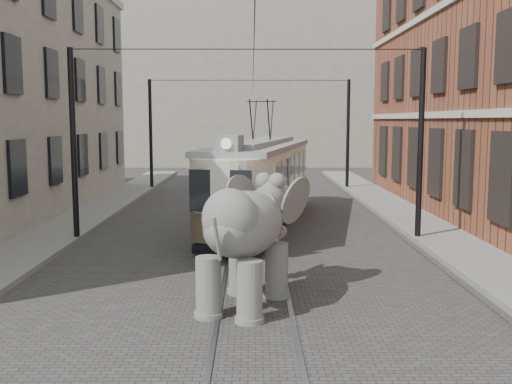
{
  "coord_description": "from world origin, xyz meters",
  "views": [
    {
      "loc": [
        -0.05,
        -12.32,
        3.79
      ],
      "look_at": [
        0.04,
        1.56,
        2.1
      ],
      "focal_mm": 41.31,
      "sensor_mm": 36.0,
      "label": 1
    }
  ],
  "objects": [
    {
      "name": "ground",
      "position": [
        0.0,
        0.0,
        0.0
      ],
      "size": [
        120.0,
        120.0,
        0.0
      ],
      "primitive_type": "plane",
      "color": "#3E3C39"
    },
    {
      "name": "tram_rails",
      "position": [
        0.0,
        0.0,
        0.01
      ],
      "size": [
        1.54,
        80.0,
        0.02
      ],
      "primitive_type": null,
      "color": "slate",
      "rests_on": "ground"
    },
    {
      "name": "distant_block",
      "position": [
        0.0,
        40.0,
        7.0
      ],
      "size": [
        28.0,
        10.0,
        14.0
      ],
      "primitive_type": "cube",
      "color": "gray",
      "rests_on": "ground"
    },
    {
      "name": "catenary",
      "position": [
        -0.2,
        5.0,
        3.0
      ],
      "size": [
        11.0,
        30.2,
        6.0
      ],
      "primitive_type": null,
      "color": "black",
      "rests_on": "ground"
    },
    {
      "name": "tram",
      "position": [
        0.29,
        9.17,
        2.26
      ],
      "size": [
        4.48,
        11.61,
        4.51
      ],
      "primitive_type": null,
      "rotation": [
        0.0,
        0.0,
        -0.19
      ],
      "color": "beige",
      "rests_on": "ground"
    },
    {
      "name": "elephant",
      "position": [
        -0.21,
        -0.63,
        1.32
      ],
      "size": [
        3.72,
        4.88,
        2.64
      ],
      "primitive_type": null,
      "rotation": [
        0.0,
        0.0,
        -0.35
      ],
      "color": "#5F5D58",
      "rests_on": "ground"
    }
  ]
}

